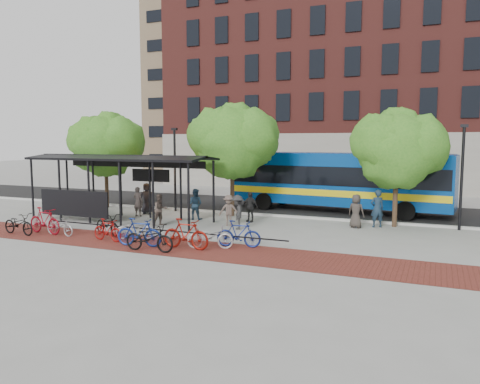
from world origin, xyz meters
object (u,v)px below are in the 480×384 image
at_px(bike_6, 135,229).
at_px(pedestrian_3, 229,210).
at_px(bike_1, 45,221).
at_px(bike_10, 210,237).
at_px(pedestrian_1, 138,202).
at_px(pedestrian_6, 356,211).
at_px(tree_b, 234,139).
at_px(pedestrian_8, 160,210).
at_px(tree_a, 107,142).
at_px(pedestrian_2, 195,204).
at_px(bike_8, 149,238).
at_px(pedestrian_7, 377,208).
at_px(bus_shelter, 118,166).
at_px(lamp_post_left, 175,167).
at_px(bike_2, 60,226).
at_px(pedestrian_4, 250,207).
at_px(bike_4, 107,224).
at_px(bike_9, 186,234).
at_px(bike_11, 239,234).
at_px(lamp_post_right, 462,174).
at_px(bike_5, 107,230).
at_px(bike_0, 19,224).
at_px(bike_7, 139,232).
at_px(bus, 337,178).
at_px(pedestrian_9, 238,212).
at_px(tree_c, 399,147).

height_order(bike_6, pedestrian_3, pedestrian_3).
height_order(bike_1, bike_10, bike_1).
height_order(pedestrian_1, pedestrian_6, pedestrian_1).
relative_size(tree_b, pedestrian_8, 3.91).
xyz_separation_m(tree_a, pedestrian_2, (7.54, -2.04, -3.38)).
height_order(bike_8, pedestrian_7, pedestrian_7).
bearing_deg(tree_a, bike_10, -35.04).
bearing_deg(bus_shelter, lamp_post_left, 74.47).
bearing_deg(bike_10, bike_8, 105.02).
bearing_deg(bike_2, pedestrian_2, -23.64).
xyz_separation_m(bike_8, pedestrian_4, (1.11, 7.84, 0.26)).
distance_m(lamp_post_left, pedestrian_2, 3.97).
distance_m(bike_4, pedestrian_7, 13.20).
height_order(bike_6, bike_9, bike_9).
bearing_deg(bus_shelter, bike_11, -22.18).
distance_m(bus_shelter, lamp_post_right, 17.61).
relative_size(bike_5, pedestrian_7, 0.85).
bearing_deg(bike_6, lamp_post_right, -83.92).
distance_m(bike_4, pedestrian_4, 7.53).
xyz_separation_m(lamp_post_left, bike_11, (7.54, -7.61, -2.19)).
height_order(lamp_post_left, bike_0, lamp_post_left).
height_order(tree_a, bike_2, tree_a).
distance_m(bus_shelter, pedestrian_7, 13.88).
relative_size(bike_8, pedestrian_6, 1.23).
height_order(bike_7, bike_11, bike_7).
height_order(bike_5, pedestrian_2, pedestrian_2).
bearing_deg(bike_7, bus, -32.29).
distance_m(bike_0, bike_6, 5.72).
xyz_separation_m(bike_4, bike_9, (4.79, -1.12, 0.12)).
distance_m(pedestrian_4, pedestrian_9, 2.20).
height_order(pedestrian_1, pedestrian_4, pedestrian_1).
bearing_deg(tree_b, pedestrian_6, -8.88).
distance_m(tree_c, bike_9, 11.77).
relative_size(bike_7, pedestrian_8, 1.19).
relative_size(bus_shelter, bike_5, 6.54).
height_order(tree_b, bike_5, tree_b).
xyz_separation_m(bike_8, pedestrian_8, (-2.69, 5.00, 0.28)).
bearing_deg(tree_a, bike_8, -44.76).
bearing_deg(tree_b, bike_8, -86.89).
height_order(bike_9, pedestrian_1, pedestrian_1).
height_order(tree_a, pedestrian_9, tree_a).
bearing_deg(pedestrian_6, bike_11, 72.62).
bearing_deg(bike_1, lamp_post_left, -5.58).
height_order(bike_5, pedestrian_9, pedestrian_9).
distance_m(lamp_post_left, pedestrian_3, 6.44).
bearing_deg(pedestrian_7, bus_shelter, -15.31).
height_order(lamp_post_right, pedestrian_6, lamp_post_right).
xyz_separation_m(tree_b, bus, (5.18, 3.89, -2.39)).
height_order(bike_0, bike_11, bike_11).
distance_m(bike_8, pedestrian_1, 9.00).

